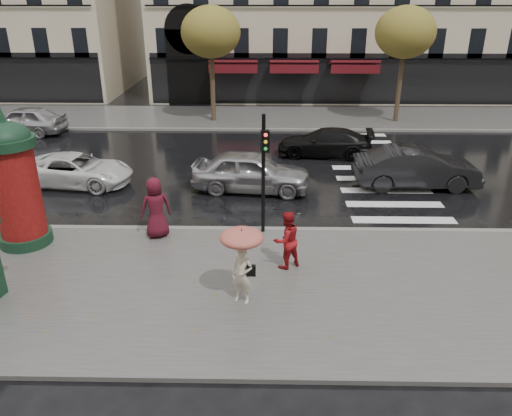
{
  "coord_description": "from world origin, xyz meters",
  "views": [
    {
      "loc": [
        1.14,
        -11.86,
        7.35
      ],
      "look_at": [
        0.89,
        1.5,
        1.51
      ],
      "focal_mm": 35.0,
      "sensor_mm": 36.0,
      "label": 1
    }
  ],
  "objects_px": {
    "woman_umbrella": "(242,254)",
    "woman_red": "(286,240)",
    "traffic_light": "(264,164)",
    "car_darkgrey": "(416,168)",
    "morris_column": "(14,180)",
    "car_far_silver": "(23,121)",
    "car_silver": "(251,171)",
    "car_white": "(76,170)",
    "man_burgundy": "(156,208)",
    "car_black": "(325,142)"
  },
  "relations": [
    {
      "from": "man_burgundy",
      "to": "car_white",
      "type": "bearing_deg",
      "value": -72.68
    },
    {
      "from": "woman_red",
      "to": "car_far_silver",
      "type": "xyz_separation_m",
      "value": [
        -13.97,
        14.46,
        -0.19
      ]
    },
    {
      "from": "woman_umbrella",
      "to": "woman_red",
      "type": "xyz_separation_m",
      "value": [
        1.16,
        1.75,
        -0.51
      ]
    },
    {
      "from": "traffic_light",
      "to": "car_darkgrey",
      "type": "relative_size",
      "value": 0.78
    },
    {
      "from": "car_white",
      "to": "car_black",
      "type": "distance_m",
      "value": 11.39
    },
    {
      "from": "car_darkgrey",
      "to": "car_black",
      "type": "xyz_separation_m",
      "value": [
        -3.21,
        4.14,
        -0.16
      ]
    },
    {
      "from": "woman_red",
      "to": "car_silver",
      "type": "distance_m",
      "value": 6.32
    },
    {
      "from": "car_silver",
      "to": "car_far_silver",
      "type": "height_order",
      "value": "car_silver"
    },
    {
      "from": "morris_column",
      "to": "traffic_light",
      "type": "xyz_separation_m",
      "value": [
        7.4,
        0.86,
        0.28
      ]
    },
    {
      "from": "woman_umbrella",
      "to": "car_silver",
      "type": "xyz_separation_m",
      "value": [
        0.01,
        7.96,
        -0.68
      ]
    },
    {
      "from": "woman_umbrella",
      "to": "morris_column",
      "type": "bearing_deg",
      "value": 155.91
    },
    {
      "from": "woman_red",
      "to": "car_white",
      "type": "bearing_deg",
      "value": -70.56
    },
    {
      "from": "woman_umbrella",
      "to": "woman_red",
      "type": "relative_size",
      "value": 1.21
    },
    {
      "from": "car_silver",
      "to": "car_white",
      "type": "distance_m",
      "value": 7.21
    },
    {
      "from": "woman_umbrella",
      "to": "man_burgundy",
      "type": "xyz_separation_m",
      "value": [
        -2.87,
        3.61,
        -0.37
      ]
    },
    {
      "from": "traffic_light",
      "to": "car_far_silver",
      "type": "bearing_deg",
      "value": 137.34
    },
    {
      "from": "man_burgundy",
      "to": "car_silver",
      "type": "xyz_separation_m",
      "value": [
        2.88,
        4.35,
        -0.31
      ]
    },
    {
      "from": "woman_umbrella",
      "to": "woman_red",
      "type": "height_order",
      "value": "woman_umbrella"
    },
    {
      "from": "car_silver",
      "to": "car_darkgrey",
      "type": "height_order",
      "value": "car_darkgrey"
    },
    {
      "from": "man_burgundy",
      "to": "car_silver",
      "type": "bearing_deg",
      "value": -147.82
    },
    {
      "from": "woman_umbrella",
      "to": "car_white",
      "type": "height_order",
      "value": "woman_umbrella"
    },
    {
      "from": "man_burgundy",
      "to": "car_white",
      "type": "relative_size",
      "value": 0.43
    },
    {
      "from": "woman_umbrella",
      "to": "car_far_silver",
      "type": "bearing_deg",
      "value": 128.31
    },
    {
      "from": "morris_column",
      "to": "car_far_silver",
      "type": "distance_m",
      "value": 14.47
    },
    {
      "from": "woman_umbrella",
      "to": "morris_column",
      "type": "xyz_separation_m",
      "value": [
        -6.89,
        3.08,
        0.72
      ]
    },
    {
      "from": "morris_column",
      "to": "car_black",
      "type": "xyz_separation_m",
      "value": [
        10.31,
        9.54,
        -1.54
      ]
    },
    {
      "from": "car_darkgrey",
      "to": "car_black",
      "type": "distance_m",
      "value": 5.24
    },
    {
      "from": "woman_red",
      "to": "car_darkgrey",
      "type": "xyz_separation_m",
      "value": [
        5.48,
        6.73,
        -0.15
      ]
    },
    {
      "from": "car_darkgrey",
      "to": "car_white",
      "type": "relative_size",
      "value": 1.08
    },
    {
      "from": "car_white",
      "to": "car_black",
      "type": "height_order",
      "value": "car_black"
    },
    {
      "from": "morris_column",
      "to": "traffic_light",
      "type": "distance_m",
      "value": 7.45
    },
    {
      "from": "man_burgundy",
      "to": "traffic_light",
      "type": "relative_size",
      "value": 0.51
    },
    {
      "from": "woman_red",
      "to": "car_black",
      "type": "height_order",
      "value": "woman_red"
    },
    {
      "from": "woman_umbrella",
      "to": "car_black",
      "type": "distance_m",
      "value": 13.1
    },
    {
      "from": "man_burgundy",
      "to": "morris_column",
      "type": "relative_size",
      "value": 0.45
    },
    {
      "from": "morris_column",
      "to": "car_silver",
      "type": "height_order",
      "value": "morris_column"
    },
    {
      "from": "car_far_silver",
      "to": "car_black",
      "type": "bearing_deg",
      "value": 81.05
    },
    {
      "from": "traffic_light",
      "to": "car_darkgrey",
      "type": "bearing_deg",
      "value": 36.57
    },
    {
      "from": "car_silver",
      "to": "woman_umbrella",
      "type": "bearing_deg",
      "value": -173.69
    },
    {
      "from": "woman_umbrella",
      "to": "woman_red",
      "type": "distance_m",
      "value": 2.16
    },
    {
      "from": "woman_umbrella",
      "to": "woman_red",
      "type": "bearing_deg",
      "value": 56.56
    },
    {
      "from": "man_burgundy",
      "to": "car_white",
      "type": "distance_m",
      "value": 6.51
    },
    {
      "from": "car_silver",
      "to": "car_darkgrey",
      "type": "distance_m",
      "value": 6.65
    },
    {
      "from": "man_burgundy",
      "to": "car_white",
      "type": "height_order",
      "value": "man_burgundy"
    },
    {
      "from": "morris_column",
      "to": "car_darkgrey",
      "type": "xyz_separation_m",
      "value": [
        13.52,
        5.4,
        -1.38
      ]
    },
    {
      "from": "morris_column",
      "to": "car_white",
      "type": "distance_m",
      "value": 5.61
    },
    {
      "from": "morris_column",
      "to": "car_white",
      "type": "relative_size",
      "value": 0.94
    },
    {
      "from": "morris_column",
      "to": "woman_red",
      "type": "bearing_deg",
      "value": -9.36
    },
    {
      "from": "car_white",
      "to": "car_black",
      "type": "xyz_separation_m",
      "value": [
        10.6,
        4.16,
        0.02
      ]
    },
    {
      "from": "morris_column",
      "to": "car_far_silver",
      "type": "relative_size",
      "value": 0.95
    }
  ]
}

